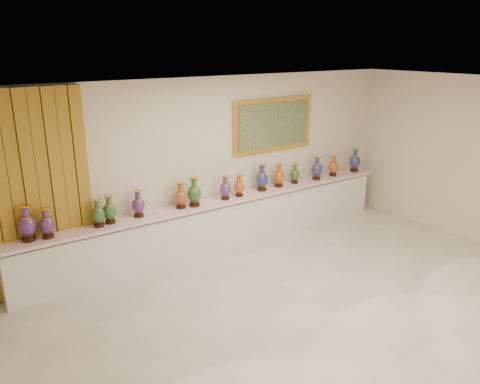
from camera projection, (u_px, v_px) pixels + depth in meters
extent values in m
plane|color=beige|center=(307.00, 299.00, 6.74)|extent=(8.00, 8.00, 0.00)
plane|color=beige|center=(213.00, 163.00, 8.24)|extent=(8.00, 0.00, 8.00)
plane|color=beige|center=(474.00, 160.00, 8.46)|extent=(0.00, 5.00, 5.00)
plane|color=white|center=(317.00, 87.00, 5.83)|extent=(8.00, 8.00, 0.00)
cube|color=#BA8228|center=(32.00, 195.00, 6.54)|extent=(1.64, 0.14, 2.95)
cube|color=gold|center=(273.00, 124.00, 8.74)|extent=(1.80, 0.06, 1.00)
cube|color=#1C381C|center=(274.00, 125.00, 8.71)|extent=(1.62, 0.02, 0.82)
cube|color=white|center=(221.00, 225.00, 8.39)|extent=(7.20, 0.42, 0.81)
cube|color=beige|center=(222.00, 201.00, 8.23)|extent=(7.28, 0.48, 0.05)
cylinder|color=black|center=(29.00, 239.00, 6.50)|extent=(0.18, 0.18, 0.05)
cone|color=gold|center=(28.00, 235.00, 6.48)|extent=(0.16, 0.16, 0.03)
ellipsoid|color=#2C1052|center=(27.00, 226.00, 6.44)|extent=(0.24, 0.24, 0.30)
cylinder|color=gold|center=(26.00, 217.00, 6.40)|extent=(0.16, 0.16, 0.01)
cylinder|color=#2C1052|center=(25.00, 212.00, 6.38)|extent=(0.10, 0.10, 0.11)
cone|color=#2C1052|center=(24.00, 207.00, 6.36)|extent=(0.16, 0.16, 0.04)
cylinder|color=gold|center=(24.00, 206.00, 6.35)|extent=(0.17, 0.17, 0.01)
cylinder|color=black|center=(48.00, 236.00, 6.60)|extent=(0.16, 0.16, 0.04)
cone|color=gold|center=(48.00, 233.00, 6.58)|extent=(0.14, 0.14, 0.03)
ellipsoid|color=#2C1052|center=(47.00, 225.00, 6.55)|extent=(0.26, 0.26, 0.26)
cylinder|color=gold|center=(46.00, 218.00, 6.51)|extent=(0.14, 0.14, 0.01)
cylinder|color=#2C1052|center=(45.00, 214.00, 6.50)|extent=(0.08, 0.08, 0.09)
cone|color=#2C1052|center=(45.00, 210.00, 6.48)|extent=(0.14, 0.14, 0.03)
cylinder|color=gold|center=(45.00, 208.00, 6.47)|extent=(0.14, 0.14, 0.01)
cylinder|color=black|center=(99.00, 225.00, 7.00)|extent=(0.15, 0.15, 0.04)
cone|color=gold|center=(99.00, 222.00, 6.99)|extent=(0.13, 0.13, 0.03)
ellipsoid|color=black|center=(98.00, 215.00, 6.95)|extent=(0.23, 0.23, 0.25)
cylinder|color=gold|center=(97.00, 208.00, 6.92)|extent=(0.14, 0.14, 0.01)
cylinder|color=black|center=(97.00, 204.00, 6.90)|extent=(0.08, 0.08, 0.09)
cone|color=black|center=(97.00, 200.00, 6.88)|extent=(0.14, 0.14, 0.03)
cylinder|color=gold|center=(97.00, 199.00, 6.88)|extent=(0.14, 0.14, 0.01)
cylinder|color=black|center=(111.00, 222.00, 7.14)|extent=(0.16, 0.16, 0.04)
cone|color=gold|center=(110.00, 219.00, 7.12)|extent=(0.14, 0.14, 0.03)
ellipsoid|color=black|center=(110.00, 211.00, 7.09)|extent=(0.24, 0.24, 0.26)
cylinder|color=gold|center=(109.00, 204.00, 7.05)|extent=(0.14, 0.14, 0.01)
cylinder|color=black|center=(109.00, 201.00, 7.04)|extent=(0.08, 0.08, 0.09)
cone|color=black|center=(108.00, 197.00, 7.02)|extent=(0.14, 0.14, 0.03)
cylinder|color=gold|center=(108.00, 196.00, 7.01)|extent=(0.15, 0.15, 0.01)
cylinder|color=black|center=(139.00, 215.00, 7.40)|extent=(0.15, 0.15, 0.04)
cone|color=gold|center=(139.00, 212.00, 7.39)|extent=(0.14, 0.14, 0.03)
ellipsoid|color=#2C1052|center=(138.00, 205.00, 7.35)|extent=(0.27, 0.27, 0.25)
cylinder|color=gold|center=(138.00, 199.00, 7.32)|extent=(0.14, 0.14, 0.01)
cylinder|color=#2C1052|center=(138.00, 195.00, 7.30)|extent=(0.08, 0.08, 0.09)
cone|color=#2C1052|center=(137.00, 191.00, 7.28)|extent=(0.14, 0.14, 0.03)
cylinder|color=gold|center=(137.00, 190.00, 7.28)|extent=(0.14, 0.14, 0.01)
cylinder|color=black|center=(181.00, 207.00, 7.79)|extent=(0.16, 0.16, 0.04)
cone|color=gold|center=(181.00, 204.00, 7.77)|extent=(0.14, 0.14, 0.03)
ellipsoid|color=maroon|center=(181.00, 197.00, 7.73)|extent=(0.24, 0.24, 0.26)
cylinder|color=gold|center=(180.00, 191.00, 7.70)|extent=(0.14, 0.14, 0.01)
cylinder|color=maroon|center=(180.00, 187.00, 7.68)|extent=(0.08, 0.08, 0.09)
cone|color=maroon|center=(180.00, 184.00, 7.66)|extent=(0.14, 0.14, 0.03)
cylinder|color=gold|center=(180.00, 183.00, 7.66)|extent=(0.15, 0.15, 0.01)
cylinder|color=black|center=(195.00, 205.00, 7.88)|extent=(0.18, 0.18, 0.05)
cone|color=gold|center=(195.00, 201.00, 7.87)|extent=(0.16, 0.16, 0.03)
ellipsoid|color=black|center=(194.00, 193.00, 7.82)|extent=(0.29, 0.29, 0.30)
cylinder|color=gold|center=(194.00, 186.00, 7.79)|extent=(0.16, 0.16, 0.01)
cylinder|color=black|center=(194.00, 183.00, 7.77)|extent=(0.09, 0.09, 0.11)
cone|color=black|center=(194.00, 178.00, 7.74)|extent=(0.16, 0.16, 0.04)
cylinder|color=gold|center=(194.00, 177.00, 7.74)|extent=(0.17, 0.17, 0.01)
cylinder|color=black|center=(225.00, 198.00, 8.22)|extent=(0.15, 0.15, 0.04)
cone|color=gold|center=(225.00, 196.00, 8.21)|extent=(0.13, 0.13, 0.03)
ellipsoid|color=#2C1052|center=(225.00, 189.00, 8.17)|extent=(0.26, 0.26, 0.25)
cylinder|color=gold|center=(225.00, 184.00, 8.14)|extent=(0.13, 0.13, 0.01)
cylinder|color=#2C1052|center=(225.00, 181.00, 8.13)|extent=(0.08, 0.08, 0.09)
cone|color=#2C1052|center=(225.00, 177.00, 8.11)|extent=(0.13, 0.13, 0.03)
cylinder|color=gold|center=(225.00, 176.00, 8.10)|extent=(0.14, 0.14, 0.01)
cylinder|color=black|center=(239.00, 195.00, 8.39)|extent=(0.14, 0.14, 0.04)
cone|color=gold|center=(239.00, 193.00, 8.38)|extent=(0.12, 0.12, 0.03)
ellipsoid|color=maroon|center=(239.00, 187.00, 8.35)|extent=(0.20, 0.20, 0.23)
cylinder|color=gold|center=(239.00, 182.00, 8.32)|extent=(0.13, 0.13, 0.01)
cylinder|color=maroon|center=(239.00, 179.00, 8.30)|extent=(0.07, 0.07, 0.08)
cone|color=maroon|center=(239.00, 176.00, 8.28)|extent=(0.13, 0.13, 0.03)
cylinder|color=gold|center=(239.00, 175.00, 8.28)|extent=(0.13, 0.13, 0.01)
cylinder|color=black|center=(262.00, 189.00, 8.72)|extent=(0.18, 0.18, 0.05)
cone|color=gold|center=(262.00, 186.00, 8.71)|extent=(0.16, 0.16, 0.03)
ellipsoid|color=#0D0E42|center=(262.00, 179.00, 8.66)|extent=(0.30, 0.30, 0.29)
cylinder|color=gold|center=(262.00, 173.00, 8.63)|extent=(0.16, 0.16, 0.01)
cylinder|color=#0D0E42|center=(262.00, 169.00, 8.61)|extent=(0.09, 0.09, 0.11)
cone|color=#0D0E42|center=(262.00, 166.00, 8.59)|extent=(0.16, 0.16, 0.04)
cylinder|color=gold|center=(262.00, 165.00, 8.58)|extent=(0.16, 0.16, 0.01)
cylinder|color=black|center=(279.00, 185.00, 8.96)|extent=(0.16, 0.16, 0.05)
cone|color=gold|center=(279.00, 183.00, 8.94)|extent=(0.14, 0.14, 0.03)
ellipsoid|color=maroon|center=(279.00, 177.00, 8.90)|extent=(0.26, 0.26, 0.26)
cylinder|color=gold|center=(279.00, 171.00, 8.87)|extent=(0.14, 0.14, 0.01)
cylinder|color=maroon|center=(279.00, 168.00, 8.85)|extent=(0.08, 0.08, 0.10)
cone|color=maroon|center=(279.00, 165.00, 8.83)|extent=(0.14, 0.14, 0.04)
cylinder|color=gold|center=(279.00, 164.00, 8.83)|extent=(0.15, 0.15, 0.01)
cylinder|color=black|center=(295.00, 182.00, 9.18)|extent=(0.14, 0.14, 0.04)
cone|color=gold|center=(295.00, 180.00, 9.17)|extent=(0.12, 0.12, 0.03)
ellipsoid|color=black|center=(295.00, 175.00, 9.14)|extent=(0.22, 0.22, 0.23)
cylinder|color=gold|center=(295.00, 170.00, 9.11)|extent=(0.12, 0.12, 0.01)
cylinder|color=black|center=(295.00, 167.00, 9.09)|extent=(0.07, 0.07, 0.08)
cone|color=black|center=(295.00, 165.00, 9.07)|extent=(0.12, 0.12, 0.03)
cylinder|color=gold|center=(295.00, 164.00, 9.07)|extent=(0.13, 0.13, 0.01)
cylinder|color=black|center=(316.00, 178.00, 9.43)|extent=(0.17, 0.17, 0.05)
cone|color=gold|center=(316.00, 176.00, 9.42)|extent=(0.15, 0.15, 0.03)
ellipsoid|color=#0D0E42|center=(317.00, 169.00, 9.38)|extent=(0.29, 0.29, 0.27)
cylinder|color=gold|center=(317.00, 164.00, 9.34)|extent=(0.15, 0.15, 0.01)
cylinder|color=#0D0E42|center=(317.00, 161.00, 9.32)|extent=(0.09, 0.09, 0.10)
cone|color=#0D0E42|center=(317.00, 158.00, 9.30)|extent=(0.15, 0.15, 0.04)
cylinder|color=gold|center=(317.00, 157.00, 9.30)|extent=(0.16, 0.16, 0.01)
cylinder|color=black|center=(333.00, 175.00, 9.69)|extent=(0.15, 0.15, 0.04)
cone|color=gold|center=(333.00, 172.00, 9.68)|extent=(0.13, 0.13, 0.03)
ellipsoid|color=maroon|center=(333.00, 167.00, 9.64)|extent=(0.21, 0.21, 0.25)
cylinder|color=gold|center=(334.00, 162.00, 9.61)|extent=(0.14, 0.14, 0.01)
cylinder|color=maroon|center=(334.00, 159.00, 9.60)|extent=(0.08, 0.08, 0.09)
cone|color=maroon|center=(334.00, 157.00, 9.58)|extent=(0.14, 0.14, 0.03)
cylinder|color=gold|center=(334.00, 156.00, 9.57)|extent=(0.14, 0.14, 0.01)
cylinder|color=black|center=(354.00, 170.00, 10.02)|extent=(0.18, 0.18, 0.05)
cone|color=gold|center=(354.00, 168.00, 10.00)|extent=(0.15, 0.15, 0.03)
ellipsoid|color=#0D0E42|center=(355.00, 161.00, 9.96)|extent=(0.30, 0.30, 0.29)
cylinder|color=gold|center=(355.00, 156.00, 9.92)|extent=(0.16, 0.16, 0.01)
cylinder|color=#0D0E42|center=(355.00, 153.00, 9.90)|extent=(0.09, 0.09, 0.11)
cone|color=#0D0E42|center=(356.00, 150.00, 9.88)|extent=(0.16, 0.16, 0.04)
cylinder|color=gold|center=(356.00, 149.00, 9.87)|extent=(0.16, 0.16, 0.01)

